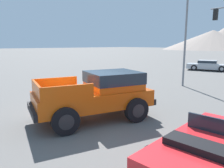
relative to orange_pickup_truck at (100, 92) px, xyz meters
name	(u,v)px	position (x,y,z in m)	size (l,w,h in m)	color
ground_plane	(84,120)	(-0.28, -0.61, -1.08)	(320.00, 320.00, 0.00)	#5B5956
orange_pickup_truck	(100,92)	(0.00, 0.00, 0.00)	(3.19, 5.08, 1.88)	#CC4C0C
red_convertible_car	(208,149)	(4.56, -0.20, -0.64)	(2.22, 4.28, 1.11)	red
parked_car_silver	(208,65)	(-4.79, 19.53, -0.48)	(4.94, 3.29, 1.16)	#B7BABF
street_lamp_post	(187,19)	(-1.58, 8.85, 3.58)	(0.90, 0.24, 7.77)	slate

